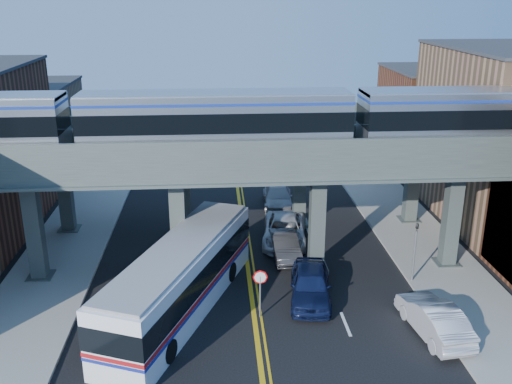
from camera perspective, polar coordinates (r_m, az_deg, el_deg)
ground at (r=27.20m, az=0.27°, el=-15.67°), size 120.00×120.00×0.00m
sidewalk_west at (r=37.08m, az=-19.12°, el=-6.62°), size 5.00×70.00×0.16m
sidewalk_east at (r=38.14m, az=16.65°, el=-5.61°), size 5.00×70.00×0.16m
building_west_c at (r=55.15m, az=-21.84°, el=5.70°), size 8.00×10.00×8.00m
building_east_b at (r=44.32m, az=23.25°, el=5.17°), size 8.00×14.00×12.00m
building_east_c at (r=56.20m, az=17.19°, el=6.98°), size 8.00×10.00×9.00m
elevated_viaduct_near at (r=31.63m, az=-0.82°, el=2.51°), size 52.00×3.60×7.40m
elevated_viaduct_far at (r=38.38m, az=-1.44°, el=5.49°), size 52.00×3.60×7.40m
transit_train at (r=30.92m, az=-4.04°, el=7.24°), size 44.94×2.81×3.28m
stop_sign at (r=28.84m, az=0.42°, el=-9.37°), size 0.76×0.09×2.63m
traffic_signal at (r=33.06m, az=15.62°, el=-5.19°), size 0.15×0.18×4.10m
transit_bus at (r=29.70m, az=-7.56°, el=-8.62°), size 7.70×13.56×3.45m
car_lane_a at (r=30.92m, az=5.47°, el=-9.19°), size 2.82×5.50×1.79m
car_lane_b at (r=35.69m, az=2.87°, el=-5.35°), size 1.79×4.57×1.48m
car_lane_c at (r=37.65m, az=2.87°, el=-3.87°), size 3.50×6.26×1.65m
car_lane_d at (r=43.93m, az=2.19°, el=-0.48°), size 2.48×5.51×1.57m
car_parked_curb at (r=29.26m, az=17.36°, el=-11.96°), size 2.42×5.27×1.67m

